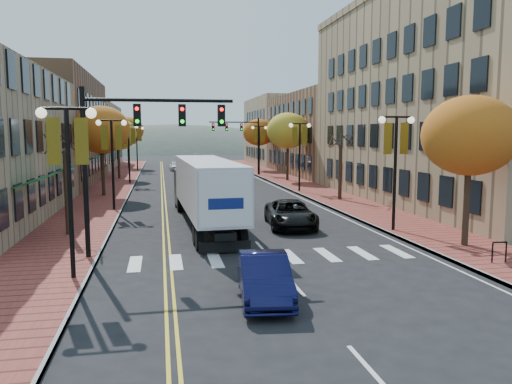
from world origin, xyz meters
TOP-DOWN VIEW (x-y plane):
  - ground at (0.00, 0.00)m, footprint 200.00×200.00m
  - sidewalk_left at (-9.00, 32.50)m, footprint 4.00×85.00m
  - sidewalk_right at (9.00, 32.50)m, footprint 4.00×85.00m
  - building_left_mid at (-17.00, 36.00)m, footprint 12.00×24.00m
  - building_left_far at (-17.00, 61.00)m, footprint 12.00×26.00m
  - building_right_near at (18.50, 16.00)m, footprint 15.00×28.00m
  - building_right_mid at (18.50, 42.00)m, footprint 15.00×24.00m
  - building_right_far at (18.50, 64.00)m, footprint 15.00×20.00m
  - tree_left_a at (-9.00, 8.00)m, footprint 0.28×0.28m
  - tree_left_b at (-9.00, 24.00)m, footprint 4.48×4.48m
  - tree_left_c at (-9.00, 40.00)m, footprint 4.16×4.16m
  - tree_left_d at (-9.00, 58.00)m, footprint 4.61×4.61m
  - tree_right_a at (9.00, 2.00)m, footprint 4.16×4.16m
  - tree_right_b at (9.00, 18.00)m, footprint 0.28×0.28m
  - tree_right_c at (9.00, 34.00)m, footprint 4.48×4.48m
  - tree_right_d at (9.00, 50.00)m, footprint 4.35×4.35m
  - lamp_left_a at (-7.50, 0.00)m, footprint 1.96×0.36m
  - lamp_left_b at (-7.50, 16.00)m, footprint 1.96×0.36m
  - lamp_left_c at (-7.50, 34.00)m, footprint 1.96×0.36m
  - lamp_left_d at (-7.50, 52.00)m, footprint 1.96×0.36m
  - lamp_right_a at (7.50, 6.00)m, footprint 1.96×0.36m
  - lamp_right_b at (7.50, 24.00)m, footprint 1.96×0.36m
  - lamp_right_c at (7.50, 42.00)m, footprint 1.96×0.36m
  - traffic_mast_near at (-5.48, 3.00)m, footprint 6.10×0.35m
  - traffic_mast_far at (5.48, 42.00)m, footprint 6.10×0.34m
  - semi_truck at (-2.04, 9.93)m, footprint 2.95×15.05m
  - navy_sedan at (-1.31, -3.07)m, footprint 1.95×4.43m
  - black_suv at (2.59, 8.49)m, footprint 2.99×5.54m
  - car_far_white at (-2.34, 52.20)m, footprint 1.77×3.93m
  - car_far_silver at (3.44, 57.36)m, footprint 2.05×4.89m
  - car_far_oncoming at (2.06, 70.58)m, footprint 1.97×5.04m

SIDE VIEW (x-z plane):
  - ground at x=0.00m, z-range 0.00..0.00m
  - sidewalk_left at x=-9.00m, z-range 0.00..0.15m
  - sidewalk_right at x=9.00m, z-range 0.00..0.15m
  - car_far_white at x=-2.34m, z-range 0.00..1.31m
  - car_far_silver at x=3.44m, z-range 0.00..1.41m
  - navy_sedan at x=-1.31m, z-range 0.00..1.41m
  - black_suv at x=2.59m, z-range 0.00..1.48m
  - car_far_oncoming at x=2.06m, z-range 0.00..1.64m
  - semi_truck at x=-2.04m, z-range 0.32..4.06m
  - tree_left_a at x=-9.00m, z-range 0.15..4.35m
  - tree_right_b at x=9.00m, z-range 0.15..4.35m
  - lamp_left_a at x=-7.50m, z-range 1.27..7.32m
  - lamp_left_b at x=-7.50m, z-range 1.27..7.32m
  - lamp_left_c at x=-7.50m, z-range 1.27..7.32m
  - lamp_left_d at x=-7.50m, z-range 1.27..7.32m
  - lamp_right_a at x=7.50m, z-range 1.27..7.32m
  - lamp_right_b at x=7.50m, z-range 1.27..7.32m
  - lamp_right_c at x=7.50m, z-range 1.27..7.32m
  - building_left_far at x=-17.00m, z-range 0.00..9.50m
  - traffic_mast_near at x=-5.48m, z-range 1.42..8.42m
  - traffic_mast_far at x=5.48m, z-range 1.42..8.42m
  - building_right_mid at x=18.50m, z-range 0.00..10.00m
  - tree_left_c at x=-9.00m, z-range 1.71..8.40m
  - tree_right_a at x=9.00m, z-range 1.71..8.40m
  - tree_right_d at x=9.00m, z-range 1.79..8.79m
  - tree_left_b at x=-9.00m, z-range 1.84..9.05m
  - tree_right_c at x=9.00m, z-range 1.84..9.05m
  - building_left_mid at x=-17.00m, z-range 0.00..11.00m
  - building_right_far at x=18.50m, z-range 0.00..11.00m
  - tree_left_d at x=-9.00m, z-range 1.89..9.31m
  - building_right_near at x=18.50m, z-range 0.00..15.00m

